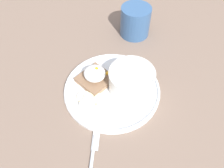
{
  "coord_description": "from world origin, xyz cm",
  "views": [
    {
      "loc": [
        9.23,
        -33.51,
        49.37
      ],
      "look_at": [
        0.0,
        0.0,
        5.0
      ],
      "focal_mm": 35.0,
      "sensor_mm": 36.0,
      "label": 1
    }
  ],
  "objects_px": {
    "banana_slice_front": "(96,106)",
    "banana_slice_left": "(86,105)",
    "coffee_mug": "(135,21)",
    "banana_slice_back": "(84,97)",
    "toast_slice": "(95,79)",
    "banana_slice_right": "(94,97)",
    "oatmeal_bowl": "(131,80)",
    "knife": "(93,152)",
    "poached_egg": "(95,73)"
  },
  "relations": [
    {
      "from": "banana_slice_left",
      "to": "coffee_mug",
      "type": "bearing_deg",
      "value": 80.38
    },
    {
      "from": "oatmeal_bowl",
      "to": "toast_slice",
      "type": "relative_size",
      "value": 1.06
    },
    {
      "from": "poached_egg",
      "to": "banana_slice_left",
      "type": "xyz_separation_m",
      "value": [
        0.0,
        -0.08,
        -0.02
      ]
    },
    {
      "from": "oatmeal_bowl",
      "to": "banana_slice_left",
      "type": "relative_size",
      "value": 2.89
    },
    {
      "from": "banana_slice_front",
      "to": "banana_slice_left",
      "type": "bearing_deg",
      "value": -169.95
    },
    {
      "from": "knife",
      "to": "coffee_mug",
      "type": "bearing_deg",
      "value": 89.54
    },
    {
      "from": "banana_slice_front",
      "to": "knife",
      "type": "bearing_deg",
      "value": -76.06
    },
    {
      "from": "banana_slice_front",
      "to": "banana_slice_right",
      "type": "distance_m",
      "value": 0.03
    },
    {
      "from": "banana_slice_right",
      "to": "toast_slice",
      "type": "bearing_deg",
      "value": 104.89
    },
    {
      "from": "banana_slice_back",
      "to": "coffee_mug",
      "type": "distance_m",
      "value": 0.31
    },
    {
      "from": "banana_slice_front",
      "to": "coffee_mug",
      "type": "xyz_separation_m",
      "value": [
        0.03,
        0.32,
        0.03
      ]
    },
    {
      "from": "banana_slice_left",
      "to": "banana_slice_back",
      "type": "height_order",
      "value": "banana_slice_left"
    },
    {
      "from": "banana_slice_left",
      "to": "banana_slice_back",
      "type": "bearing_deg",
      "value": 122.78
    },
    {
      "from": "oatmeal_bowl",
      "to": "banana_slice_right",
      "type": "relative_size",
      "value": 2.65
    },
    {
      "from": "toast_slice",
      "to": "knife",
      "type": "relative_size",
      "value": 0.75
    },
    {
      "from": "toast_slice",
      "to": "banana_slice_back",
      "type": "xyz_separation_m",
      "value": [
        -0.01,
        -0.06,
        -0.0
      ]
    },
    {
      "from": "toast_slice",
      "to": "banana_slice_left",
      "type": "distance_m",
      "value": 0.08
    },
    {
      "from": "banana_slice_left",
      "to": "banana_slice_front",
      "type": "bearing_deg",
      "value": 10.05
    },
    {
      "from": "knife",
      "to": "banana_slice_back",
      "type": "bearing_deg",
      "value": 117.58
    },
    {
      "from": "toast_slice",
      "to": "coffee_mug",
      "type": "bearing_deg",
      "value": 76.19
    },
    {
      "from": "oatmeal_bowl",
      "to": "banana_slice_back",
      "type": "height_order",
      "value": "oatmeal_bowl"
    },
    {
      "from": "toast_slice",
      "to": "banana_slice_back",
      "type": "height_order",
      "value": "toast_slice"
    },
    {
      "from": "toast_slice",
      "to": "coffee_mug",
      "type": "distance_m",
      "value": 0.25
    },
    {
      "from": "toast_slice",
      "to": "banana_slice_right",
      "type": "distance_m",
      "value": 0.06
    },
    {
      "from": "banana_slice_right",
      "to": "banana_slice_front",
      "type": "bearing_deg",
      "value": -60.49
    },
    {
      "from": "coffee_mug",
      "to": "oatmeal_bowl",
      "type": "bearing_deg",
      "value": -80.67
    },
    {
      "from": "coffee_mug",
      "to": "knife",
      "type": "relative_size",
      "value": 0.65
    },
    {
      "from": "toast_slice",
      "to": "banana_slice_right",
      "type": "xyz_separation_m",
      "value": [
        0.01,
        -0.06,
        -0.0
      ]
    },
    {
      "from": "poached_egg",
      "to": "banana_slice_right",
      "type": "bearing_deg",
      "value": -75.71
    },
    {
      "from": "banana_slice_front",
      "to": "coffee_mug",
      "type": "bearing_deg",
      "value": 84.59
    },
    {
      "from": "banana_slice_front",
      "to": "coffee_mug",
      "type": "relative_size",
      "value": 0.42
    },
    {
      "from": "toast_slice",
      "to": "banana_slice_right",
      "type": "height_order",
      "value": "toast_slice"
    },
    {
      "from": "poached_egg",
      "to": "banana_slice_back",
      "type": "distance_m",
      "value": 0.07
    },
    {
      "from": "coffee_mug",
      "to": "knife",
      "type": "distance_m",
      "value": 0.43
    },
    {
      "from": "banana_slice_front",
      "to": "toast_slice",
      "type": "bearing_deg",
      "value": 109.6
    },
    {
      "from": "banana_slice_back",
      "to": "coffee_mug",
      "type": "bearing_deg",
      "value": 77.07
    },
    {
      "from": "banana_slice_right",
      "to": "coffee_mug",
      "type": "xyz_separation_m",
      "value": [
        0.04,
        0.29,
        0.03
      ]
    },
    {
      "from": "poached_egg",
      "to": "banana_slice_front",
      "type": "distance_m",
      "value": 0.09
    },
    {
      "from": "toast_slice",
      "to": "knife",
      "type": "xyz_separation_m",
      "value": [
        0.06,
        -0.19,
        -0.01
      ]
    },
    {
      "from": "oatmeal_bowl",
      "to": "banana_slice_front",
      "type": "height_order",
      "value": "oatmeal_bowl"
    },
    {
      "from": "knife",
      "to": "poached_egg",
      "type": "bearing_deg",
      "value": 106.21
    },
    {
      "from": "poached_egg",
      "to": "banana_slice_right",
      "type": "height_order",
      "value": "poached_egg"
    },
    {
      "from": "banana_slice_right",
      "to": "knife",
      "type": "distance_m",
      "value": 0.14
    },
    {
      "from": "banana_slice_back",
      "to": "oatmeal_bowl",
      "type": "bearing_deg",
      "value": 30.93
    },
    {
      "from": "oatmeal_bowl",
      "to": "banana_slice_back",
      "type": "distance_m",
      "value": 0.13
    },
    {
      "from": "banana_slice_left",
      "to": "coffee_mug",
      "type": "xyz_separation_m",
      "value": [
        0.05,
        0.32,
        0.03
      ]
    },
    {
      "from": "banana_slice_left",
      "to": "oatmeal_bowl",
      "type": "bearing_deg",
      "value": 42.87
    },
    {
      "from": "coffee_mug",
      "to": "banana_slice_right",
      "type": "bearing_deg",
      "value": -98.45
    },
    {
      "from": "banana_slice_front",
      "to": "banana_slice_left",
      "type": "distance_m",
      "value": 0.02
    },
    {
      "from": "poached_egg",
      "to": "banana_slice_right",
      "type": "xyz_separation_m",
      "value": [
        0.01,
        -0.06,
        -0.03
      ]
    }
  ]
}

